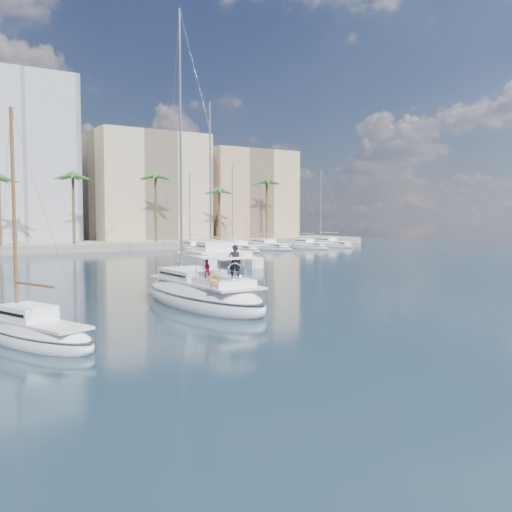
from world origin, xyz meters
TOP-DOWN VIEW (x-y plane):
  - ground at (0.00, 0.00)m, footprint 160.00×160.00m
  - quay at (0.00, 61.00)m, footprint 120.00×14.00m
  - building_beige at (22.00, 70.00)m, footprint 20.00×14.00m
  - building_tan_right at (42.00, 68.00)m, footprint 18.00×12.00m
  - palm_centre at (0.00, 57.00)m, footprint 3.60×3.60m
  - palm_right at (34.00, 57.00)m, footprint 3.60×3.60m
  - main_sloop at (-2.54, 2.30)m, footprint 4.13×12.82m
  - small_sloop at (-13.22, -3.30)m, footprint 4.50×7.61m
  - catamaran at (11.88, 26.14)m, footprint 8.37×13.19m
  - seagull at (1.29, 2.97)m, footprint 0.97×0.41m
  - moored_yacht_a at (20.00, 47.00)m, footprint 3.37×9.52m
  - moored_yacht_b at (26.50, 45.00)m, footprint 3.32×10.83m
  - moored_yacht_c at (33.00, 47.00)m, footprint 3.98×12.33m
  - moored_yacht_d at (39.50, 45.00)m, footprint 3.52×9.55m
  - moored_yacht_e at (46.00, 47.00)m, footprint 4.61×11.11m

SIDE VIEW (x-z plane):
  - ground at x=0.00m, z-range 0.00..0.00m
  - moored_yacht_a at x=20.00m, z-range -5.95..5.95m
  - moored_yacht_b at x=26.50m, z-range -6.86..6.86m
  - moored_yacht_c at x=33.00m, z-range -7.77..7.77m
  - moored_yacht_d at x=39.50m, z-range -5.95..5.95m
  - moored_yacht_e at x=46.00m, z-range -6.86..6.86m
  - small_sloop at x=-13.22m, z-range -4.82..5.62m
  - seagull at x=1.29m, z-range 0.45..0.63m
  - main_sloop at x=-2.54m, z-range -8.94..10.06m
  - quay at x=0.00m, z-range 0.00..1.20m
  - catamaran at x=11.88m, z-range -7.75..10.06m
  - building_tan_right at x=42.00m, z-range 0.00..18.00m
  - building_beige at x=22.00m, z-range 0.00..20.00m
  - palm_centre at x=0.00m, z-range 4.13..16.43m
  - palm_right at x=34.00m, z-range 4.13..16.43m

